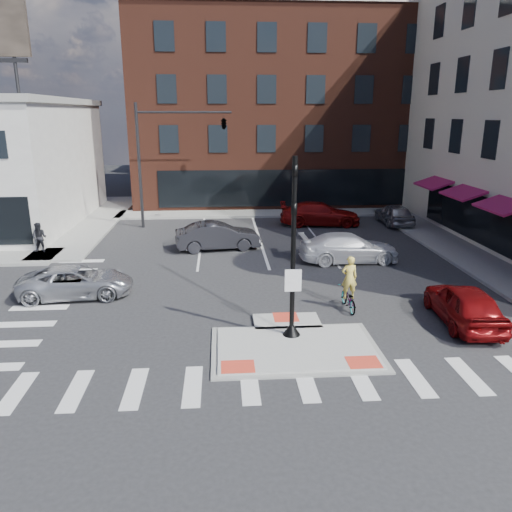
{
  "coord_description": "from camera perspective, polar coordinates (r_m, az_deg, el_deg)",
  "views": [
    {
      "loc": [
        -2.32,
        -15.01,
        7.38
      ],
      "look_at": [
        -0.98,
        3.6,
        2.0
      ],
      "focal_mm": 35.0,
      "sensor_mm": 36.0,
      "label": 1
    }
  ],
  "objects": [
    {
      "name": "ground",
      "position": [
        16.89,
        4.25,
        -9.88
      ],
      "size": [
        120.0,
        120.0,
        0.0
      ],
      "primitive_type": "plane",
      "color": "#28282B",
      "rests_on": "ground"
    },
    {
      "name": "mast_arm_signal",
      "position": [
        33.05,
        -6.31,
        13.95
      ],
      "size": [
        6.1,
        2.24,
        8.0
      ],
      "color": "black",
      "rests_on": "ground"
    },
    {
      "name": "pedestrian_a",
      "position": [
        29.02,
        -23.51,
        1.94
      ],
      "size": [
        0.86,
        0.71,
        1.61
      ],
      "primitive_type": "imported",
      "rotation": [
        0.0,
        0.0,
        -0.13
      ],
      "color": "black",
      "rests_on": "sidewalk_nw"
    },
    {
      "name": "sidewalk_e",
      "position": [
        29.18,
        22.76,
        0.3
      ],
      "size": [
        3.0,
        24.0,
        0.15
      ],
      "primitive_type": "cube",
      "color": "gray",
      "rests_on": "ground"
    },
    {
      "name": "silver_suv",
      "position": [
        21.96,
        -19.84,
        -2.79
      ],
      "size": [
        4.76,
        2.52,
        1.27
      ],
      "primitive_type": "imported",
      "rotation": [
        0.0,
        0.0,
        1.66
      ],
      "color": "#B4B6BC",
      "rests_on": "ground"
    },
    {
      "name": "building_n",
      "position": [
        47.31,
        2.43,
        16.57
      ],
      "size": [
        24.4,
        18.4,
        15.5
      ],
      "color": "#512519",
      "rests_on": "ground"
    },
    {
      "name": "bg_car_red",
      "position": [
        34.16,
        7.32,
        4.81
      ],
      "size": [
        5.55,
        2.65,
        1.56
      ],
      "primitive_type": "imported",
      "rotation": [
        0.0,
        0.0,
        1.48
      ],
      "color": "#9C100E",
      "rests_on": "ground"
    },
    {
      "name": "building_far_left",
      "position": [
        67.08,
        -5.73,
        13.96
      ],
      "size": [
        10.0,
        12.0,
        10.0
      ],
      "primitive_type": "cube",
      "color": "slate",
      "rests_on": "ground"
    },
    {
      "name": "cyclist",
      "position": [
        19.63,
        10.53,
        -4.03
      ],
      "size": [
        0.67,
        1.71,
        2.15
      ],
      "rotation": [
        0.0,
        0.0,
        3.19
      ],
      "color": "#3F3F44",
      "rests_on": "ground"
    },
    {
      "name": "red_sedan",
      "position": [
        19.54,
        22.68,
        -5.09
      ],
      "size": [
        2.04,
        4.46,
        1.48
      ],
      "primitive_type": "imported",
      "rotation": [
        0.0,
        0.0,
        3.07
      ],
      "color": "maroon",
      "rests_on": "ground"
    },
    {
      "name": "building_far_right",
      "position": [
        69.95,
        5.36,
        14.88
      ],
      "size": [
        12.0,
        12.0,
        12.0
      ],
      "primitive_type": "cube",
      "color": "brown",
      "rests_on": "ground"
    },
    {
      "name": "bg_car_dark",
      "position": [
        27.85,
        -4.38,
        2.3
      ],
      "size": [
        4.84,
        2.27,
        1.54
      ],
      "primitive_type": "imported",
      "rotation": [
        0.0,
        0.0,
        1.71
      ],
      "color": "#2A2A30",
      "rests_on": "ground"
    },
    {
      "name": "sidewalk_n",
      "position": [
        38.1,
        3.99,
        4.98
      ],
      "size": [
        26.0,
        3.0,
        0.15
      ],
      "primitive_type": "cube",
      "color": "gray",
      "rests_on": "ground"
    },
    {
      "name": "white_pickup",
      "position": [
        25.91,
        10.57,
        0.93
      ],
      "size": [
        5.1,
        2.19,
        1.47
      ],
      "primitive_type": "imported",
      "rotation": [
        0.0,
        0.0,
        1.6
      ],
      "color": "white",
      "rests_on": "ground"
    },
    {
      "name": "signal_pole",
      "position": [
        16.37,
        4.22,
        -1.83
      ],
      "size": [
        0.6,
        0.6,
        5.98
      ],
      "color": "black",
      "rests_on": "refuge_island"
    },
    {
      "name": "bg_car_silver",
      "position": [
        35.34,
        15.54,
        4.63
      ],
      "size": [
        1.71,
        4.23,
        1.44
      ],
      "primitive_type": "imported",
      "rotation": [
        0.0,
        0.0,
        3.14
      ],
      "color": "#A5A6AC",
      "rests_on": "ground"
    },
    {
      "name": "refuge_island",
      "position": [
        16.64,
        4.39,
        -10.11
      ],
      "size": [
        5.4,
        4.65,
        0.13
      ],
      "color": "gray",
      "rests_on": "ground"
    }
  ]
}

